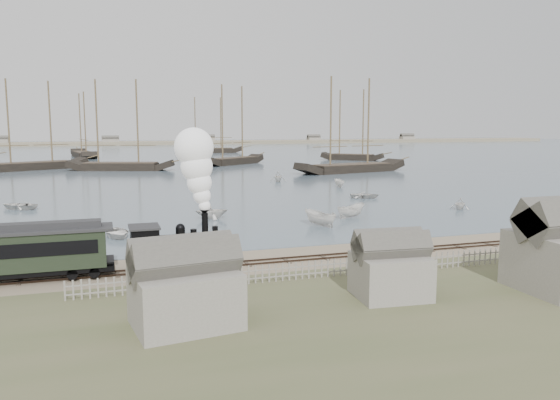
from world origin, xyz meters
name	(u,v)px	position (x,y,z in m)	size (l,w,h in m)	color
ground	(290,254)	(0.00, 0.00, 0.00)	(600.00, 600.00, 0.00)	gray
harbor_water	(142,152)	(0.00, 170.00, 0.03)	(600.00, 336.00, 0.06)	#4D5F6E
rail_track	(299,259)	(0.00, -2.00, 0.04)	(120.00, 1.80, 0.16)	#31241B
picket_fence_west	(229,286)	(-6.50, -7.00, 0.00)	(19.00, 0.10, 1.20)	gray
picket_fence_east	(488,264)	(12.50, -7.50, 0.00)	(15.00, 0.10, 1.20)	gray
shed_left	(186,326)	(-10.00, -13.00, 0.00)	(5.00, 4.00, 4.10)	gray
shed_mid	(390,297)	(2.00, -12.00, 0.00)	(4.00, 3.50, 3.60)	gray
far_spit	(131,145)	(0.00, 250.00, 0.00)	(500.00, 20.00, 1.80)	tan
locomotive	(194,207)	(-7.77, -2.00, 4.36)	(7.58, 2.83, 9.45)	black
passenger_coach	(2,251)	(-19.94, -2.00, 2.08)	(13.50, 2.60, 3.28)	black
beached_dinghy	(210,255)	(-6.39, -0.20, 0.45)	(4.31, 3.08, 0.89)	silver
rowboat_0	(117,232)	(-12.75, 10.54, 0.48)	(4.05, 2.90, 0.84)	silver
rowboat_1	(212,210)	(-2.87, 17.51, 0.95)	(3.36, 2.90, 1.77)	silver
rowboat_2	(320,218)	(6.51, 10.02, 0.84)	(4.02, 1.51, 1.55)	silver
rowboat_3	(365,195)	(20.20, 27.51, 0.47)	(3.94, 2.82, 0.82)	silver
rowboat_4	(460,204)	(26.38, 14.91, 0.75)	(2.61, 2.25, 1.37)	silver
rowboat_5	(339,183)	(22.32, 40.77, 0.70)	(3.32, 1.25, 1.28)	silver
rowboat_6	(19,205)	(-23.45, 31.29, 0.52)	(4.40, 3.15, 0.91)	silver
rowboat_7	(278,177)	(15.64, 52.18, 0.96)	(3.40, 2.94, 1.79)	silver
rowboat_8	(351,211)	(11.54, 13.53, 0.80)	(3.85, 1.45, 1.49)	silver
schooner_1	(32,125)	(-28.43, 93.81, 10.06)	(23.67, 5.46, 20.00)	black
schooner_2	(119,125)	(-10.06, 86.11, 10.06)	(23.01, 5.31, 20.00)	black
schooner_3	(233,125)	(17.93, 96.36, 10.06)	(20.31, 4.69, 20.00)	black
schooner_4	(352,125)	(36.47, 66.25, 10.06)	(26.22, 6.05, 20.00)	black
schooner_5	(352,125)	(53.85, 102.50, 10.06)	(17.79, 4.10, 20.00)	black
schooner_7	(82,125)	(-19.44, 140.44, 10.06)	(24.11, 5.56, 20.00)	black
schooner_8	(209,125)	(22.95, 156.22, 10.06)	(23.66, 5.46, 20.00)	black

